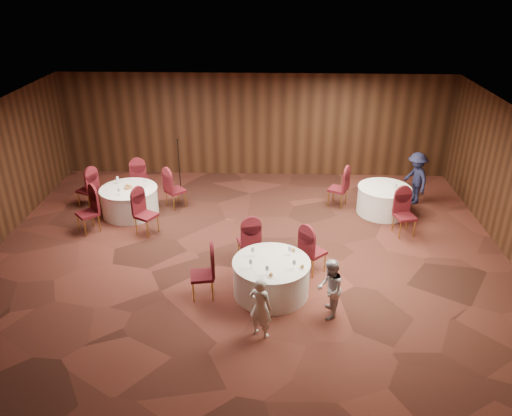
{
  "coord_description": "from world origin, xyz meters",
  "views": [
    {
      "loc": [
        0.57,
        -9.97,
        6.06
      ],
      "look_at": [
        0.2,
        0.2,
        1.1
      ],
      "focal_mm": 35.0,
      "sensor_mm": 36.0,
      "label": 1
    }
  ],
  "objects_px": {
    "table_right": "(383,200)",
    "woman_b": "(330,289)",
    "table_left": "(130,201)",
    "mic_stand": "(180,176)",
    "man_c": "(416,178)",
    "table_main": "(271,277)",
    "woman_a": "(261,308)"
  },
  "relations": [
    {
      "from": "table_right",
      "to": "woman_b",
      "type": "height_order",
      "value": "woman_b"
    },
    {
      "from": "man_c",
      "to": "table_left",
      "type": "bearing_deg",
      "value": -99.36
    },
    {
      "from": "table_main",
      "to": "mic_stand",
      "type": "bearing_deg",
      "value": 118.4
    },
    {
      "from": "woman_b",
      "to": "table_right",
      "type": "bearing_deg",
      "value": 163.07
    },
    {
      "from": "mic_stand",
      "to": "woman_a",
      "type": "distance_m",
      "value": 6.87
    },
    {
      "from": "table_left",
      "to": "man_c",
      "type": "distance_m",
      "value": 7.87
    },
    {
      "from": "woman_a",
      "to": "man_c",
      "type": "relative_size",
      "value": 0.82
    },
    {
      "from": "table_left",
      "to": "mic_stand",
      "type": "relative_size",
      "value": 0.95
    },
    {
      "from": "mic_stand",
      "to": "woman_a",
      "type": "xyz_separation_m",
      "value": [
        2.56,
        -6.38,
        0.14
      ]
    },
    {
      "from": "mic_stand",
      "to": "woman_b",
      "type": "bearing_deg",
      "value": -56.35
    },
    {
      "from": "table_right",
      "to": "woman_b",
      "type": "xyz_separation_m",
      "value": [
        -1.89,
        -4.52,
        0.23
      ]
    },
    {
      "from": "table_left",
      "to": "man_c",
      "type": "height_order",
      "value": "man_c"
    },
    {
      "from": "table_main",
      "to": "table_left",
      "type": "relative_size",
      "value": 1.03
    },
    {
      "from": "man_c",
      "to": "woman_a",
      "type": "bearing_deg",
      "value": -52.22
    },
    {
      "from": "woman_b",
      "to": "man_c",
      "type": "relative_size",
      "value": 0.82
    },
    {
      "from": "table_left",
      "to": "table_right",
      "type": "xyz_separation_m",
      "value": [
        6.82,
        0.32,
        -0.0
      ]
    },
    {
      "from": "woman_b",
      "to": "table_main",
      "type": "bearing_deg",
      "value": -116.7
    },
    {
      "from": "mic_stand",
      "to": "table_right",
      "type": "bearing_deg",
      "value": -12.34
    },
    {
      "from": "table_main",
      "to": "woman_a",
      "type": "height_order",
      "value": "woman_a"
    },
    {
      "from": "table_main",
      "to": "table_right",
      "type": "relative_size",
      "value": 1.11
    },
    {
      "from": "table_main",
      "to": "table_left",
      "type": "distance_m",
      "value": 5.19
    },
    {
      "from": "table_left",
      "to": "mic_stand",
      "type": "bearing_deg",
      "value": 55.29
    },
    {
      "from": "woman_a",
      "to": "woman_b",
      "type": "xyz_separation_m",
      "value": [
        1.28,
        0.61,
        0.0
      ]
    },
    {
      "from": "table_right",
      "to": "woman_a",
      "type": "distance_m",
      "value": 6.03
    },
    {
      "from": "man_c",
      "to": "table_main",
      "type": "bearing_deg",
      "value": -58.11
    },
    {
      "from": "table_left",
      "to": "woman_b",
      "type": "xyz_separation_m",
      "value": [
        4.93,
        -4.2,
        0.23
      ]
    },
    {
      "from": "woman_b",
      "to": "mic_stand",
      "type": "bearing_deg",
      "value": -140.58
    },
    {
      "from": "woman_a",
      "to": "man_c",
      "type": "bearing_deg",
      "value": -99.04
    },
    {
      "from": "woman_b",
      "to": "man_c",
      "type": "xyz_separation_m",
      "value": [
        2.87,
        5.2,
        0.13
      ]
    },
    {
      "from": "mic_stand",
      "to": "table_main",
      "type": "bearing_deg",
      "value": -61.6
    },
    {
      "from": "table_main",
      "to": "woman_a",
      "type": "distance_m",
      "value": 1.34
    },
    {
      "from": "table_right",
      "to": "woman_a",
      "type": "xyz_separation_m",
      "value": [
        -3.17,
        -5.12,
        0.23
      ]
    }
  ]
}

